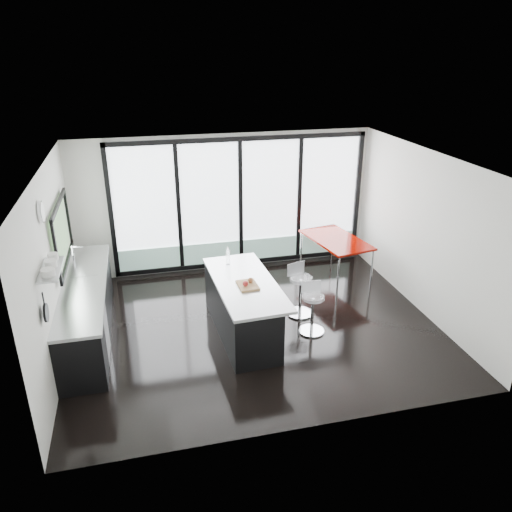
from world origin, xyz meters
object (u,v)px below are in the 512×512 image
object	(u,v)px
bar_stool_near	(312,314)
bar_stool_far	(300,296)
red_table	(335,258)
island	(241,307)

from	to	relation	value
bar_stool_near	bar_stool_far	world-z (taller)	bar_stool_far
bar_stool_near	bar_stool_far	bearing A→B (deg)	94.52
red_table	bar_stool_far	bearing A→B (deg)	-131.68
island	bar_stool_far	distance (m)	1.18
island	bar_stool_near	bearing A→B (deg)	-13.50
bar_stool_near	red_table	world-z (taller)	red_table
bar_stool_near	red_table	bearing A→B (deg)	62.76
red_table	bar_stool_near	bearing A→B (deg)	-121.30
island	bar_stool_near	size ratio (longest dim) A/B	3.40
island	bar_stool_far	world-z (taller)	island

